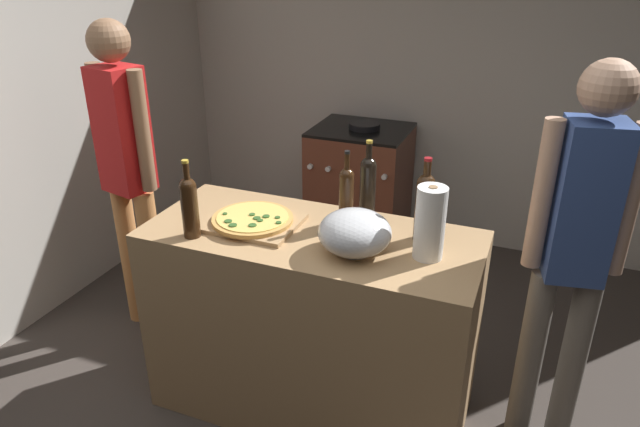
# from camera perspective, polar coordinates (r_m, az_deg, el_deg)

# --- Properties ---
(ground_plane) EXTENTS (4.41, 3.38, 0.02)m
(ground_plane) POSITION_cam_1_polar(r_m,az_deg,el_deg) (3.46, 4.84, -11.88)
(ground_plane) COLOR #3F3833
(kitchen_wall_rear) EXTENTS (4.41, 0.10, 2.60)m
(kitchen_wall_rear) POSITION_cam_1_polar(r_m,az_deg,el_deg) (4.25, 11.51, 14.18)
(kitchen_wall_rear) COLOR #BCB7AD
(kitchen_wall_rear) RESTS_ON ground_plane
(kitchen_wall_left) EXTENTS (0.10, 3.38, 2.60)m
(kitchen_wall_left) POSITION_cam_1_polar(r_m,az_deg,el_deg) (3.88, -23.71, 11.62)
(kitchen_wall_left) COLOR #BCB7AD
(kitchen_wall_left) RESTS_ON ground_plane
(counter) EXTENTS (1.46, 0.63, 0.94)m
(counter) POSITION_cam_1_polar(r_m,az_deg,el_deg) (2.72, -0.80, -10.81)
(counter) COLOR tan
(counter) RESTS_ON ground_plane
(cutting_board) EXTENTS (0.40, 0.32, 0.02)m
(cutting_board) POSITION_cam_1_polar(r_m,az_deg,el_deg) (2.56, -6.66, -0.92)
(cutting_board) COLOR tan
(cutting_board) RESTS_ON counter
(pizza) EXTENTS (0.36, 0.36, 0.03)m
(pizza) POSITION_cam_1_polar(r_m,az_deg,el_deg) (2.55, -6.68, -0.51)
(pizza) COLOR tan
(pizza) RESTS_ON cutting_board
(mixing_bowl) EXTENTS (0.29, 0.29, 0.18)m
(mixing_bowl) POSITION_cam_1_polar(r_m,az_deg,el_deg) (2.29, 3.45, -1.90)
(mixing_bowl) COLOR #B2B2B7
(mixing_bowl) RESTS_ON counter
(paper_towel_roll) EXTENTS (0.12, 0.12, 0.30)m
(paper_towel_roll) POSITION_cam_1_polar(r_m,az_deg,el_deg) (2.27, 10.82, -0.93)
(paper_towel_roll) COLOR white
(paper_towel_roll) RESTS_ON counter
(wine_bottle_dark) EXTENTS (0.07, 0.07, 0.34)m
(wine_bottle_dark) POSITION_cam_1_polar(r_m,az_deg,el_deg) (2.45, -12.78, 0.90)
(wine_bottle_dark) COLOR #331E0F
(wine_bottle_dark) RESTS_ON counter
(wine_bottle_green) EXTENTS (0.06, 0.06, 0.35)m
(wine_bottle_green) POSITION_cam_1_polar(r_m,az_deg,el_deg) (2.48, 2.62, 1.86)
(wine_bottle_green) COLOR #331E0F
(wine_bottle_green) RESTS_ON counter
(wine_bottle_clear) EXTENTS (0.08, 0.08, 0.36)m
(wine_bottle_clear) POSITION_cam_1_polar(r_m,az_deg,el_deg) (2.39, 10.29, 0.93)
(wine_bottle_clear) COLOR #331E0F
(wine_bottle_clear) RESTS_ON counter
(wine_bottle_amber) EXTENTS (0.07, 0.07, 0.37)m
(wine_bottle_amber) POSITION_cam_1_polar(r_m,az_deg,el_deg) (2.56, 4.75, 2.82)
(wine_bottle_amber) COLOR black
(wine_bottle_amber) RESTS_ON counter
(stove) EXTENTS (0.66, 0.60, 0.95)m
(stove) POSITION_cam_1_polar(r_m,az_deg,el_deg) (4.21, 3.92, 2.50)
(stove) COLOR brown
(stove) RESTS_ON ground_plane
(person_in_stripes) EXTENTS (0.39, 0.24, 1.75)m
(person_in_stripes) POSITION_cam_1_polar(r_m,az_deg,el_deg) (3.22, -18.56, 4.86)
(person_in_stripes) COLOR #D88C4C
(person_in_stripes) RESTS_ON ground_plane
(person_in_red) EXTENTS (0.38, 0.24, 1.71)m
(person_in_red) POSITION_cam_1_polar(r_m,az_deg,el_deg) (2.49, 23.94, -2.71)
(person_in_red) COLOR slate
(person_in_red) RESTS_ON ground_plane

